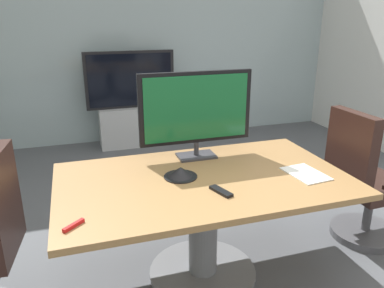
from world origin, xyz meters
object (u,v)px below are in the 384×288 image
object	(u,v)px
tv_monitor	(196,110)
conference_phone	(181,173)
remote_control	(221,191)
wall_display_unit	(132,115)
conference_table	(203,204)
office_chair_right	(363,188)

from	to	relation	value
tv_monitor	conference_phone	bearing A→B (deg)	-123.19
tv_monitor	remote_control	bearing A→B (deg)	-94.40
tv_monitor	conference_phone	distance (m)	0.51
wall_display_unit	remote_control	world-z (taller)	wall_display_unit
conference_table	tv_monitor	bearing A→B (deg)	79.10
wall_display_unit	remote_control	size ratio (longest dim) A/B	7.71
conference_table	conference_phone	bearing A→B (deg)	159.54
office_chair_right	conference_table	bearing A→B (deg)	90.82
conference_table	tv_monitor	distance (m)	0.68
conference_table	wall_display_unit	bearing A→B (deg)	90.19
conference_phone	tv_monitor	bearing A→B (deg)	56.81
conference_table	conference_phone	size ratio (longest dim) A/B	8.58
tv_monitor	conference_table	bearing A→B (deg)	-100.90
tv_monitor	conference_phone	size ratio (longest dim) A/B	3.82
tv_monitor	conference_phone	xyz separation A→B (m)	(-0.22, -0.33, -0.33)
conference_table	tv_monitor	size ratio (longest dim) A/B	2.25
office_chair_right	wall_display_unit	distance (m)	3.23
tv_monitor	conference_phone	world-z (taller)	tv_monitor
office_chair_right	tv_monitor	xyz separation A→B (m)	(-1.29, 0.34, 0.66)
office_chair_right	wall_display_unit	world-z (taller)	wall_display_unit
wall_display_unit	office_chair_right	bearing A→B (deg)	-64.78
conference_table	tv_monitor	xyz separation A→B (m)	(0.07, 0.38, 0.56)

